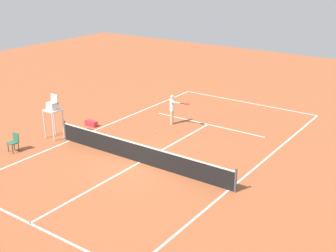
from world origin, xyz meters
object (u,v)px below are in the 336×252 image
Objects in this scene: equipment_bag at (91,123)px; tennis_ball at (156,132)px; player_serving at (173,107)px; umpire_chair at (53,109)px; courtside_chair_near at (14,141)px.

tennis_ball is at bearing -159.85° from equipment_bag.
player_serving reaches higher than tennis_ball.
tennis_ball is at bearing -136.77° from umpire_chair.
tennis_ball is 5.78m from umpire_chair.
courtside_chair_near is 4.95m from equipment_bag.
player_serving is at bearing -90.75° from tennis_ball.
umpire_chair reaches higher than tennis_ball.
equipment_bag is at bearing -96.37° from courtside_chair_near.
umpire_chair reaches higher than player_serving.
courtside_chair_near reaches higher than equipment_bag.
courtside_chair_near is (4.29, 7.89, -0.55)m from player_serving.
courtside_chair_near is at bearing 83.63° from equipment_bag.
umpire_chair is 2.54× the size of courtside_chair_near.
equipment_bag is (-0.55, -4.91, -0.38)m from courtside_chair_near.
player_serving is 9.00m from courtside_chair_near.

